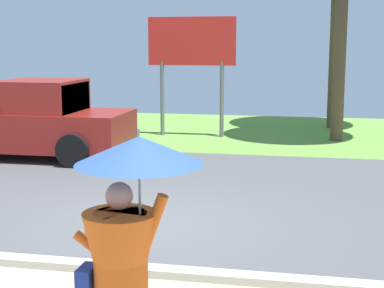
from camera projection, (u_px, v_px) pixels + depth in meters
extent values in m
cube|color=#4C4C4F|center=(177.00, 195.00, 11.21)|extent=(40.00, 8.00, 0.10)
cube|color=#64943C|center=(233.00, 132.00, 18.94)|extent=(40.00, 8.00, 0.10)
cube|color=#B2AD9E|center=(105.00, 267.00, 7.33)|extent=(40.00, 0.24, 0.10)
cylinder|color=#E55B19|center=(120.00, 252.00, 4.77)|extent=(0.44, 0.44, 0.65)
sphere|color=tan|center=(119.00, 196.00, 4.69)|extent=(0.22, 0.22, 0.22)
cylinder|color=#E55B19|center=(154.00, 221.00, 4.67)|extent=(0.24, 0.09, 0.45)
cylinder|color=#E55B19|center=(90.00, 245.00, 4.84)|extent=(0.29, 0.08, 0.24)
cylinder|color=gray|center=(140.00, 192.00, 4.66)|extent=(0.02, 0.02, 0.75)
cone|color=#33569E|center=(139.00, 150.00, 4.60)|extent=(1.01, 1.01, 0.22)
cylinder|color=gray|center=(139.00, 135.00, 4.58)|extent=(0.02, 0.02, 0.10)
cube|color=beige|center=(87.00, 232.00, 4.86)|extent=(0.02, 0.11, 0.16)
cube|color=navy|center=(87.00, 284.00, 4.82)|extent=(0.12, 0.24, 0.30)
cube|color=maroon|center=(24.00, 129.00, 14.61)|extent=(5.20, 2.00, 0.90)
cube|color=maroon|center=(41.00, 99.00, 14.38)|extent=(1.80, 1.84, 0.90)
cube|color=#2D3842|center=(74.00, 99.00, 14.21)|extent=(0.10, 1.70, 0.77)
cylinder|color=black|center=(104.00, 137.00, 15.29)|extent=(0.76, 0.28, 0.76)
cylinder|color=black|center=(73.00, 151.00, 13.36)|extent=(0.76, 0.28, 0.76)
cylinder|color=slate|center=(162.00, 99.00, 17.86)|extent=(0.12, 0.12, 2.20)
cylinder|color=slate|center=(222.00, 100.00, 17.51)|extent=(0.12, 0.12, 2.20)
cube|color=red|center=(192.00, 41.00, 17.40)|extent=(2.60, 0.10, 1.40)
cylinder|color=brown|center=(340.00, 54.00, 16.68)|extent=(0.36, 0.36, 4.89)
cylinder|color=brown|center=(335.00, 56.00, 19.20)|extent=(0.36, 0.36, 4.66)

